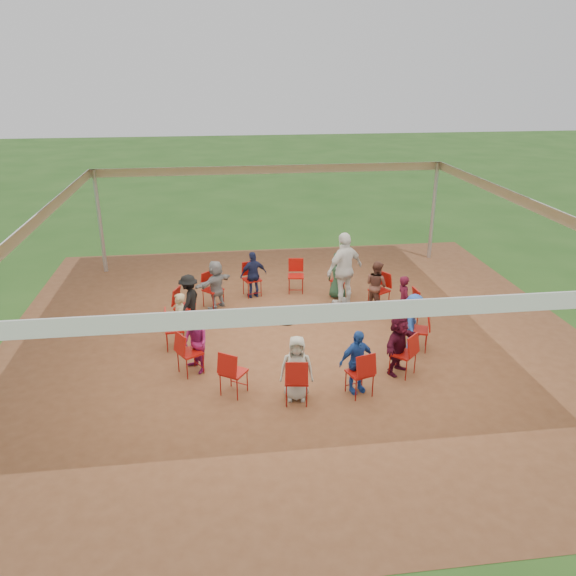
{
  "coord_description": "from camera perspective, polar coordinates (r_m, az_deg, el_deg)",
  "views": [
    {
      "loc": [
        -1.65,
        -11.28,
        5.68
      ],
      "look_at": [
        -0.15,
        0.3,
        1.06
      ],
      "focal_mm": 35.0,
      "sensor_mm": 36.0,
      "label": 1
    }
  ],
  "objects": [
    {
      "name": "ground",
      "position": [
        12.74,
        0.82,
        -4.9
      ],
      "size": [
        80.0,
        80.0,
        0.0
      ],
      "primitive_type": "plane",
      "color": "#275019",
      "rests_on": "ground"
    },
    {
      "name": "dirt_patch",
      "position": [
        12.74,
        0.82,
        -4.87
      ],
      "size": [
        13.0,
        13.0,
        0.0
      ],
      "primitive_type": "plane",
      "color": "brown",
      "rests_on": "ground"
    },
    {
      "name": "tent",
      "position": [
        11.87,
        0.88,
        5.4
      ],
      "size": [
        10.33,
        10.33,
        3.0
      ],
      "color": "#B2B2B7",
      "rests_on": "ground"
    },
    {
      "name": "chair_0",
      "position": [
        12.3,
        13.1,
        -4.19
      ],
      "size": [
        0.56,
        0.55,
        0.9
      ],
      "primitive_type": null,
      "rotation": [
        0.0,
        0.0,
        1.21
      ],
      "color": "#A1100A",
      "rests_on": "ground"
    },
    {
      "name": "chair_1",
      "position": [
        13.36,
        12.08,
        -1.98
      ],
      "size": [
        0.47,
        0.46,
        0.9
      ],
      "primitive_type": null,
      "rotation": [
        0.0,
        0.0,
        1.65
      ],
      "color": "#A1100A",
      "rests_on": "ground"
    },
    {
      "name": "chair_2",
      "position": [
        14.24,
        9.25,
        -0.26
      ],
      "size": [
        0.59,
        0.59,
        0.9
      ],
      "primitive_type": null,
      "rotation": [
        0.0,
        0.0,
        2.1
      ],
      "color": "#A1100A",
      "rests_on": "ground"
    },
    {
      "name": "chair_3",
      "position": [
        14.82,
        5.29,
        0.82
      ],
      "size": [
        0.59,
        0.6,
        0.9
      ],
      "primitive_type": null,
      "rotation": [
        0.0,
        0.0,
        2.55
      ],
      "color": "#A1100A",
      "rests_on": "ground"
    },
    {
      "name": "chair_4",
      "position": [
        15.02,
        0.81,
        1.2
      ],
      "size": [
        0.48,
        0.49,
        0.9
      ],
      "primitive_type": null,
      "rotation": [
        0.0,
        0.0,
        3.0
      ],
      "color": "#A1100A",
      "rests_on": "ground"
    },
    {
      "name": "chair_5",
      "position": [
        14.81,
        -3.68,
        0.85
      ],
      "size": [
        0.53,
        0.55,
        0.9
      ],
      "primitive_type": null,
      "rotation": [
        0.0,
        0.0,
        -2.83
      ],
      "color": "#A1100A",
      "rests_on": "ground"
    },
    {
      "name": "chair_6",
      "position": [
        14.22,
        -7.63,
        -0.19
      ],
      "size": [
        0.61,
        0.61,
        0.9
      ],
      "primitive_type": null,
      "rotation": [
        0.0,
        0.0,
        -2.38
      ],
      "color": "#A1100A",
      "rests_on": "ground"
    },
    {
      "name": "chair_7",
      "position": [
        13.33,
        -10.44,
        -1.89
      ],
      "size": [
        0.56,
        0.55,
        0.9
      ],
      "primitive_type": null,
      "rotation": [
        0.0,
        0.0,
        -1.94
      ],
      "color": "#A1100A",
      "rests_on": "ground"
    },
    {
      "name": "chair_8",
      "position": [
        12.27,
        -11.44,
        -4.1
      ],
      "size": [
        0.47,
        0.46,
        0.9
      ],
      "primitive_type": null,
      "rotation": [
        0.0,
        0.0,
        -1.49
      ],
      "color": "#A1100A",
      "rests_on": "ground"
    },
    {
      "name": "chair_9",
      "position": [
        11.24,
        -9.92,
        -6.51
      ],
      "size": [
        0.59,
        0.59,
        0.9
      ],
      "primitive_type": null,
      "rotation": [
        0.0,
        0.0,
        -1.04
      ],
      "color": "#A1100A",
      "rests_on": "ground"
    },
    {
      "name": "chair_10",
      "position": [
        10.46,
        -5.56,
        -8.52
      ],
      "size": [
        0.59,
        0.6,
        0.9
      ],
      "primitive_type": null,
      "rotation": [
        0.0,
        0.0,
        -0.59
      ],
      "color": "#A1100A",
      "rests_on": "ground"
    },
    {
      "name": "chair_11",
      "position": [
        10.18,
        0.88,
        -9.34
      ],
      "size": [
        0.48,
        0.49,
        0.9
      ],
      "primitive_type": null,
      "rotation": [
        0.0,
        0.0,
        -0.14
      ],
      "color": "#A1100A",
      "rests_on": "ground"
    },
    {
      "name": "chair_12",
      "position": [
        10.48,
        7.29,
        -8.56
      ],
      "size": [
        0.53,
        0.55,
        0.9
      ],
      "primitive_type": null,
      "rotation": [
        0.0,
        0.0,
        0.31
      ],
      "color": "#A1100A",
      "rests_on": "ground"
    },
    {
      "name": "chair_13",
      "position": [
        11.26,
        11.62,
        -6.58
      ],
      "size": [
        0.61,
        0.61,
        0.9
      ],
      "primitive_type": null,
      "rotation": [
        0.0,
        0.0,
        0.76
      ],
      "color": "#A1100A",
      "rests_on": "ground"
    },
    {
      "name": "person_seated_0",
      "position": [
        12.22,
        12.61,
        -3.39
      ],
      "size": [
        0.66,
        0.89,
        1.24
      ],
      "primitive_type": "imported",
      "rotation": [
        0.0,
        0.0,
        1.21
      ],
      "color": "#20479B",
      "rests_on": "ground"
    },
    {
      "name": "person_seated_1",
      "position": [
        13.24,
        11.66,
        -1.32
      ],
      "size": [
        0.33,
        0.48,
        1.24
      ],
      "primitive_type": "imported",
      "rotation": [
        0.0,
        0.0,
        1.65
      ],
      "color": "#400A1A",
      "rests_on": "ground"
    },
    {
      "name": "person_seated_2",
      "position": [
        14.09,
        8.96,
        0.3
      ],
      "size": [
        0.61,
        0.7,
        1.24
      ],
      "primitive_type": "imported",
      "rotation": [
        0.0,
        0.0,
        2.1
      ],
      "color": "brown",
      "rests_on": "ground"
    },
    {
      "name": "person_seated_3",
      "position": [
        14.65,
        5.15,
        1.32
      ],
      "size": [
        0.69,
        0.62,
        1.24
      ],
      "primitive_type": "imported",
      "rotation": [
        0.0,
        0.0,
        2.55
      ],
      "color": "#22432C",
      "rests_on": "ground"
    },
    {
      "name": "person_seated_4",
      "position": [
        14.64,
        -3.52,
        1.35
      ],
      "size": [
        0.81,
        0.58,
        1.24
      ],
      "primitive_type": "imported",
      "rotation": [
        0.0,
        0.0,
        -2.83
      ],
      "color": "#181E40",
      "rests_on": "ground"
    },
    {
      "name": "person_seated_5",
      "position": [
        14.08,
        -7.33,
        0.36
      ],
      "size": [
        1.13,
        1.1,
        1.24
      ],
      "primitive_type": "imported",
      "rotation": [
        0.0,
        0.0,
        -2.38
      ],
      "color": "gray",
      "rests_on": "ground"
    },
    {
      "name": "person_seated_6",
      "position": [
        13.22,
        -10.02,
        -1.24
      ],
      "size": [
        0.66,
        0.89,
        1.24
      ],
      "primitive_type": "imported",
      "rotation": [
        0.0,
        0.0,
        -1.94
      ],
      "color": "black",
      "rests_on": "ground"
    },
    {
      "name": "person_seated_7",
      "position": [
        12.2,
        -10.94,
        -3.31
      ],
      "size": [
        0.33,
        0.48,
        1.24
      ],
      "primitive_type": "imported",
      "rotation": [
        0.0,
        0.0,
        -1.49
      ],
      "color": "tan",
      "rests_on": "ground"
    },
    {
      "name": "person_seated_8",
      "position": [
        11.21,
        -9.44,
        -5.54
      ],
      "size": [
        0.61,
        0.7,
        1.24
      ],
      "primitive_type": "imported",
      "rotation": [
        0.0,
        0.0,
        -1.04
      ],
      "color": "#8E1A59",
      "rests_on": "ground"
    },
    {
      "name": "person_seated_9",
      "position": [
        10.19,
        0.88,
        -8.14
      ],
      "size": [
        0.65,
        0.42,
        1.24
      ],
      "primitive_type": "imported",
      "rotation": [
        0.0,
        0.0,
        -0.14
      ],
      "color": "#ADAB99",
      "rests_on": "ground"
    },
    {
      "name": "person_seated_10",
      "position": [
        10.48,
        6.99,
        -7.43
      ],
      "size": [
        0.81,
        0.58,
        1.24
      ],
      "primitive_type": "imported",
      "rotation": [
        0.0,
        0.0,
        0.31
      ],
      "color": "#20479B",
      "rests_on": "ground"
    },
    {
      "name": "person_seated_11",
      "position": [
        11.23,
        11.15,
        -5.61
      ],
      "size": [
        1.13,
        1.1,
        1.24
      ],
      "primitive_type": "imported",
      "rotation": [
        0.0,
        0.0,
        0.76
      ],
      "color": "#400A1A",
      "rests_on": "ground"
    },
    {
      "name": "standing_person",
      "position": [
        14.08,
        5.77,
        1.88
      ],
      "size": [
        1.25,
        1.06,
        1.91
      ],
      "primitive_type": "imported",
      "rotation": [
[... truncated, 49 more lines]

